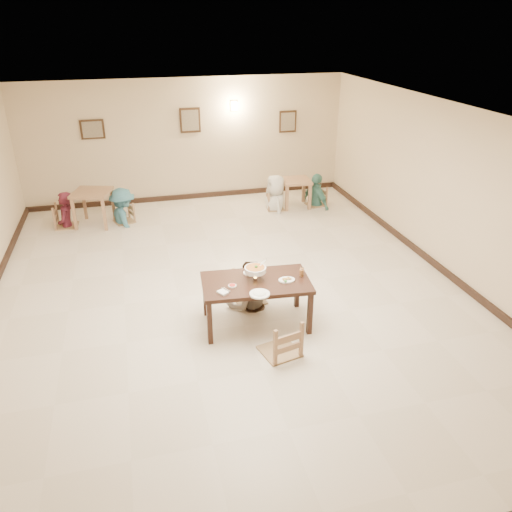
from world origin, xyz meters
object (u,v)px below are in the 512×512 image
object	(u,v)px
bg_chair_lr	(122,204)
bg_diner_c	(276,175)
bg_chair_rr	(317,188)
main_diner	(248,262)
bg_diner_a	(61,192)
curry_warmer	(255,270)
drink_glass	(302,272)
bg_chair_ll	(64,206)
chair_near	(280,320)
bg_table_right	(296,185)
bg_table_left	(92,197)
bg_diner_d	(317,174)
bg_diner_b	(120,189)
chair_far	(249,274)
main_table	(256,286)
bg_chair_rl	(276,192)

from	to	relation	value
bg_chair_lr	bg_diner_c	world-z (taller)	bg_diner_c
bg_chair_lr	bg_chair_rr	bearing A→B (deg)	70.59
main_diner	bg_diner_a	distance (m)	5.35
curry_warmer	bg_chair_rr	world-z (taller)	curry_warmer
main_diner	bg_diner_c	distance (m)	4.53
drink_glass	bg_chair_ll	distance (m)	6.24
chair_near	bg_table_right	size ratio (longest dim) A/B	1.44
curry_warmer	bg_diner_a	world-z (taller)	bg_diner_a
bg_diner_a	bg_table_left	bearing A→B (deg)	95.90
bg_table_left	chair_near	bearing A→B (deg)	-64.68
bg_diner_d	chair_near	bearing A→B (deg)	136.17
chair_near	bg_chair_rr	xyz separation A→B (m)	(2.65, 5.58, -0.08)
bg_diner_b	bg_diner_d	world-z (taller)	same
main_diner	bg_chair_ll	world-z (taller)	main_diner
chair_far	chair_near	xyz separation A→B (m)	(0.07, -1.49, 0.03)
curry_warmer	bg_diner_b	distance (m)	5.15
main_table	bg_table_left	bearing A→B (deg)	122.23
drink_glass	bg_chair_ll	world-z (taller)	bg_chair_ll
bg_chair_lr	bg_chair_rl	distance (m)	3.62
bg_chair_lr	bg_diner_a	distance (m)	1.31
bg_table_right	bg_chair_rl	xyz separation A→B (m)	(-0.53, -0.06, -0.12)
bg_chair_ll	curry_warmer	bearing A→B (deg)	-143.91
bg_chair_rl	bg_diner_c	xyz separation A→B (m)	(0.00, 0.00, 0.42)
bg_chair_lr	bg_diner_a	xyz separation A→B (m)	(-1.26, 0.04, 0.37)
chair_near	drink_glass	world-z (taller)	chair_near
bg_diner_d	bg_table_left	bearing A→B (deg)	70.98
chair_far	bg_chair_ll	world-z (taller)	chair_far
main_table	bg_chair_ll	xyz separation A→B (m)	(-3.15, 4.87, -0.18)
chair_near	bg_diner_b	size ratio (longest dim) A/B	0.67
bg_chair_rl	bg_diner_a	bearing A→B (deg)	95.67
chair_near	bg_chair_lr	size ratio (longest dim) A/B	1.22
main_diner	bg_diner_d	xyz separation A→B (m)	(2.77, 4.22, 0.02)
main_table	bg_diner_b	bearing A→B (deg)	116.15
bg_chair_lr	bg_diner_b	bearing A→B (deg)	134.48
drink_glass	bg_chair_ll	size ratio (longest dim) A/B	0.14
bg_table_left	bg_chair_rl	bearing A→B (deg)	-1.03
bg_chair_ll	bg_chair_rl	distance (m)	4.88
chair_near	bg_table_left	size ratio (longest dim) A/B	1.09
bg_table_left	bg_diner_b	bearing A→B (deg)	-1.64
bg_chair_ll	bg_diner_d	bearing A→B (deg)	-87.82
bg_chair_rr	bg_chair_lr	bearing A→B (deg)	-103.41
bg_chair_lr	bg_chair_rr	xyz separation A→B (m)	(4.69, -0.04, 0.01)
bg_chair_rl	curry_warmer	bearing A→B (deg)	166.80
chair_near	bg_table_left	xyz separation A→B (m)	(-2.67, 5.64, 0.12)
bg_chair_ll	bg_diner_c	distance (m)	4.89
bg_table_right	bg_chair_rr	distance (m)	0.55
bg_chair_rl	bg_diner_d	bearing A→B (deg)	-82.00
bg_diner_c	main_table	bearing A→B (deg)	-18.99
chair_near	bg_diner_d	size ratio (longest dim) A/B	0.67
bg_chair_rr	bg_diner_c	distance (m)	1.14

